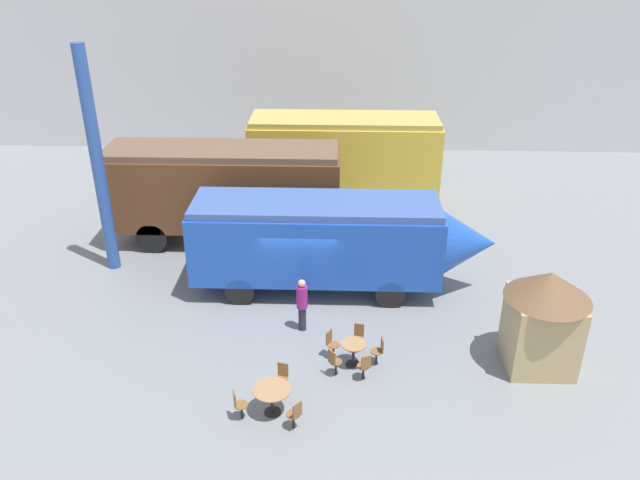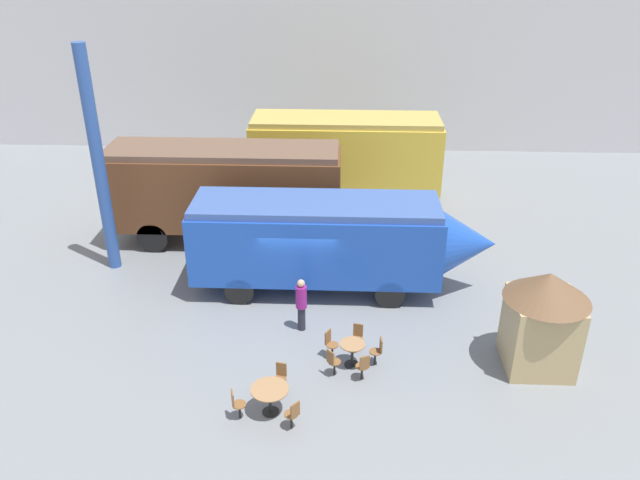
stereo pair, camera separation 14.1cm
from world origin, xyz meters
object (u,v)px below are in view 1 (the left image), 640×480
passenger_coach_vintage (344,152)px  cafe_table_near (354,349)px  passenger_coach_wooden (224,186)px  streamlined_locomotive (338,239)px  cafe_table_mid (272,393)px  visitor_person (302,303)px  cafe_chair_0 (331,342)px  ticket_kiosk (544,315)px

passenger_coach_vintage → cafe_table_near: passenger_coach_vintage is taller
passenger_coach_wooden → streamlined_locomotive: 5.72m
streamlined_locomotive → cafe_table_mid: streamlined_locomotive is taller
visitor_person → streamlined_locomotive: bearing=67.6°
cafe_chair_0 → ticket_kiosk: ticket_kiosk is taller
passenger_coach_vintage → cafe_table_mid: bearing=-97.1°
passenger_coach_wooden → streamlined_locomotive: (4.44, -3.58, -0.38)m
streamlined_locomotive → ticket_kiosk: (5.72, -4.04, -0.22)m
ticket_kiosk → visitor_person: bearing=167.8°
cafe_table_mid → cafe_chair_0: bearing=58.6°
passenger_coach_vintage → cafe_chair_0: size_ratio=9.67×
visitor_person → cafe_table_mid: bearing=-98.2°
cafe_table_mid → cafe_table_near: bearing=44.1°
passenger_coach_vintage → streamlined_locomotive: size_ratio=0.83×
passenger_coach_wooden → ticket_kiosk: (10.16, -7.61, -0.61)m
cafe_table_mid → passenger_coach_wooden: bearing=106.0°
passenger_coach_wooden → ticket_kiosk: size_ratio=2.97×
passenger_coach_vintage → cafe_chair_0: (-0.33, -12.07, -1.66)m
streamlined_locomotive → passenger_coach_wooden: bearing=141.1°
passenger_coach_vintage → ticket_kiosk: bearing=-65.6°
passenger_coach_wooden → visitor_person: (3.38, -6.14, -1.31)m
cafe_chair_0 → streamlined_locomotive: bearing=118.2°
passenger_coach_wooden → cafe_table_near: size_ratio=12.07×
cafe_table_near → cafe_chair_0: bearing=149.9°
passenger_coach_vintage → passenger_coach_wooden: (-4.63, -4.58, 0.11)m
streamlined_locomotive → ticket_kiosk: size_ratio=3.37×
ticket_kiosk → passenger_coach_wooden: bearing=143.1°
cafe_table_mid → passenger_coach_vintage: bearing=82.9°
cafe_chair_0 → ticket_kiosk: size_ratio=0.29×
passenger_coach_vintage → visitor_person: size_ratio=4.76×
passenger_coach_vintage → streamlined_locomotive: passenger_coach_vintage is taller
streamlined_locomotive → ticket_kiosk: streamlined_locomotive is taller
streamlined_locomotive → cafe_chair_0: size_ratio=11.61×
streamlined_locomotive → cafe_table_mid: bearing=-104.2°
passenger_coach_vintage → visitor_person: (-1.25, -10.72, -1.20)m
cafe_table_near → cafe_table_mid: (-2.10, -2.04, 0.09)m
cafe_table_mid → ticket_kiosk: size_ratio=0.33×
cafe_table_near → visitor_person: bearing=132.2°
streamlined_locomotive → visitor_person: streamlined_locomotive is taller
passenger_coach_vintage → passenger_coach_wooden: size_ratio=0.94×
cafe_table_mid → visitor_person: (0.54, 3.76, 0.34)m
passenger_coach_wooden → cafe_table_near: bearing=-57.9°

